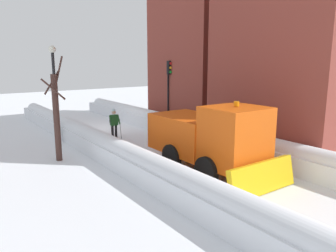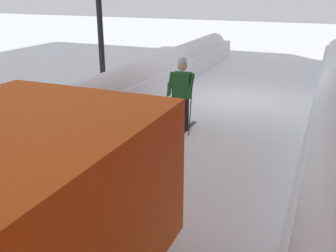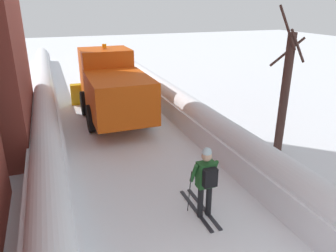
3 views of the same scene
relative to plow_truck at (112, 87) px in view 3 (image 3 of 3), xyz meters
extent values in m
plane|color=white|center=(-0.02, -0.69, -1.48)|extent=(80.00, 80.00, 0.00)
cube|color=white|center=(-2.83, -0.69, -1.07)|extent=(1.10, 36.00, 0.81)
cylinder|color=white|center=(-2.83, -0.69, -0.67)|extent=(0.90, 34.20, 0.90)
cube|color=white|center=(2.79, -0.69, -1.08)|extent=(1.10, 36.00, 0.79)
cylinder|color=white|center=(2.79, -0.69, -0.69)|extent=(0.90, 34.20, 0.90)
cube|color=#DB510F|center=(0.00, -1.32, -0.08)|extent=(2.30, 3.40, 1.60)
cube|color=#DB510F|center=(0.00, 1.38, 0.27)|extent=(2.20, 2.00, 2.30)
cube|color=black|center=(0.00, 2.34, 0.78)|extent=(1.85, 0.06, 1.01)
cube|color=gold|center=(0.00, 2.73, -0.93)|extent=(3.20, 0.46, 1.13)
cylinder|color=orange|center=(0.00, 1.38, 1.54)|extent=(0.20, 0.20, 0.18)
cylinder|color=black|center=(-1.15, 1.08, -0.93)|extent=(0.25, 1.10, 1.10)
cylinder|color=black|center=(1.15, 1.08, -0.93)|extent=(0.25, 1.10, 1.10)
cylinder|color=black|center=(-1.15, -1.12, -0.93)|extent=(0.25, 1.10, 1.10)
cylinder|color=black|center=(1.15, -1.12, -0.93)|extent=(0.25, 1.10, 1.10)
cylinder|color=black|center=(0.53, -7.63, -1.07)|extent=(0.14, 0.14, 0.82)
cylinder|color=black|center=(0.75, -7.63, -1.07)|extent=(0.14, 0.14, 0.82)
cube|color=#1E5123|center=(0.64, -7.63, -0.35)|extent=(0.42, 0.26, 0.62)
cube|color=black|center=(0.64, -7.84, -0.32)|extent=(0.32, 0.16, 0.44)
sphere|color=tan|center=(0.64, -7.63, 0.12)|extent=(0.24, 0.24, 0.24)
sphere|color=silver|center=(0.64, -7.63, 0.22)|extent=(0.22, 0.22, 0.22)
cylinder|color=#1E5123|center=(0.38, -7.53, -0.32)|extent=(0.09, 0.33, 0.56)
cylinder|color=#1E5123|center=(0.90, -7.53, -0.32)|extent=(0.09, 0.33, 0.56)
cube|color=black|center=(0.53, -7.38, -1.46)|extent=(0.09, 1.80, 0.03)
cube|color=black|center=(0.75, -7.38, -1.46)|extent=(0.09, 1.80, 0.03)
cylinder|color=#262628|center=(0.34, -7.41, -0.88)|extent=(0.02, 0.19, 1.19)
cylinder|color=#262628|center=(0.94, -7.41, -0.88)|extent=(0.02, 0.19, 1.19)
cylinder|color=#422A25|center=(4.67, -5.22, 0.52)|extent=(0.28, 0.28, 4.00)
cylinder|color=#422A25|center=(4.82, -4.91, 1.87)|extent=(0.93, 0.53, 0.99)
cylinder|color=#422A25|center=(4.41, -5.27, 2.67)|extent=(0.20, 0.82, 1.30)
cylinder|color=#422A25|center=(4.71, -5.47, 2.13)|extent=(0.77, 0.20, 1.06)
camera|label=1|loc=(8.99, 9.65, 3.12)|focal=34.77mm
camera|label=2|loc=(-2.50, 0.63, 1.83)|focal=40.80mm
camera|label=3|loc=(-2.46, -13.44, 3.36)|focal=34.38mm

